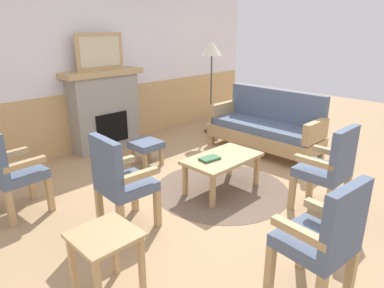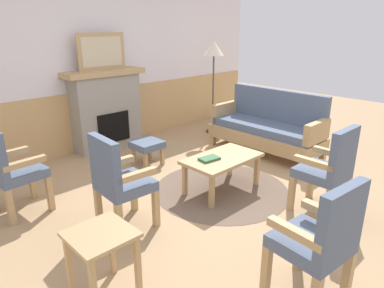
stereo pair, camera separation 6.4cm
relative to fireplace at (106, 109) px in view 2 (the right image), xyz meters
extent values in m
plane|color=tan|center=(0.00, -2.35, -0.65)|extent=(14.00, 14.00, 0.00)
cube|color=white|center=(0.00, 0.25, 0.70)|extent=(7.20, 0.12, 2.70)
cube|color=tan|center=(0.00, 0.18, -0.18)|extent=(7.20, 0.02, 0.95)
cube|color=gray|center=(0.00, 0.00, -0.05)|extent=(1.10, 0.36, 1.20)
cube|color=black|center=(0.00, -0.19, -0.27)|extent=(0.56, 0.02, 0.48)
cube|color=tan|center=(0.00, 0.00, 0.59)|extent=(1.30, 0.44, 0.08)
cube|color=tan|center=(0.00, 0.00, 0.91)|extent=(0.80, 0.03, 0.56)
cube|color=beige|center=(0.00, -0.02, 0.91)|extent=(0.68, 0.01, 0.44)
cube|color=tan|center=(1.35, -1.12, -0.57)|extent=(0.08, 0.08, 0.16)
cube|color=tan|center=(1.35, -2.80, -0.57)|extent=(0.08, 0.08, 0.16)
cube|color=tan|center=(1.95, -1.12, -0.57)|extent=(0.08, 0.08, 0.16)
cube|color=tan|center=(1.95, -2.80, -0.57)|extent=(0.08, 0.08, 0.16)
cube|color=tan|center=(1.65, -1.96, -0.39)|extent=(0.70, 1.80, 0.20)
cube|color=slate|center=(1.65, -1.96, -0.23)|extent=(0.60, 1.70, 0.12)
cube|color=slate|center=(1.95, -1.96, 0.08)|extent=(0.10, 1.70, 0.50)
cube|color=tan|center=(1.65, -1.11, -0.12)|extent=(0.60, 0.10, 0.30)
cube|color=tan|center=(1.65, -2.81, -0.12)|extent=(0.60, 0.10, 0.30)
cube|color=tan|center=(-0.27, -2.59, -0.45)|extent=(0.05, 0.05, 0.40)
cube|color=tan|center=(0.57, -2.59, -0.45)|extent=(0.05, 0.05, 0.40)
cube|color=tan|center=(-0.27, -2.15, -0.45)|extent=(0.05, 0.05, 0.40)
cube|color=tan|center=(0.57, -2.15, -0.45)|extent=(0.05, 0.05, 0.40)
cube|color=tan|center=(0.15, -2.37, -0.23)|extent=(0.96, 0.56, 0.04)
cylinder|color=brown|center=(0.15, -2.37, -0.65)|extent=(1.67, 1.67, 0.01)
cube|color=#33663D|center=(-0.03, -2.32, -0.20)|extent=(0.25, 0.18, 0.03)
cube|color=tan|center=(-0.15, -1.21, -0.52)|extent=(0.05, 0.05, 0.26)
cube|color=tan|center=(0.15, -1.21, -0.52)|extent=(0.05, 0.05, 0.26)
cube|color=tan|center=(-0.15, -0.91, -0.52)|extent=(0.05, 0.05, 0.26)
cube|color=tan|center=(0.15, -0.91, -0.52)|extent=(0.05, 0.05, 0.26)
cube|color=slate|center=(0.00, -1.06, -0.34)|extent=(0.40, 0.40, 0.10)
cube|color=tan|center=(-1.60, -0.95, -0.45)|extent=(0.06, 0.06, 0.40)
cube|color=tan|center=(-1.57, -1.37, -0.45)|extent=(0.06, 0.06, 0.40)
cube|color=tan|center=(-1.99, -1.40, -0.45)|extent=(0.06, 0.06, 0.40)
cube|color=slate|center=(-1.80, -1.18, -0.20)|extent=(0.52, 0.52, 0.10)
cube|color=tan|center=(-1.81, -0.97, -0.03)|extent=(0.44, 0.10, 0.06)
cube|color=tan|center=(-1.78, -1.38, -0.03)|extent=(0.44, 0.10, 0.06)
cube|color=tan|center=(-0.91, -2.02, -0.45)|extent=(0.06, 0.06, 0.40)
cube|color=tan|center=(-0.94, -2.44, -0.45)|extent=(0.06, 0.06, 0.40)
cube|color=tan|center=(-1.33, -1.99, -0.45)|extent=(0.06, 0.06, 0.40)
cube|color=tan|center=(-1.35, -2.41, -0.45)|extent=(0.06, 0.06, 0.40)
cube|color=slate|center=(-1.13, -2.22, -0.20)|extent=(0.51, 0.51, 0.10)
cube|color=slate|center=(-1.33, -2.21, 0.09)|extent=(0.11, 0.48, 0.48)
cube|color=tan|center=(-1.12, -2.01, -0.03)|extent=(0.44, 0.09, 0.06)
cube|color=tan|center=(-1.14, -2.42, -0.03)|extent=(0.44, 0.09, 0.06)
cube|color=tan|center=(0.34, -3.22, -0.45)|extent=(0.06, 0.06, 0.40)
cube|color=tan|center=(0.76, -3.23, -0.45)|extent=(0.06, 0.06, 0.40)
cube|color=tan|center=(0.34, -3.64, -0.45)|extent=(0.06, 0.06, 0.40)
cube|color=tan|center=(0.76, -3.65, -0.45)|extent=(0.06, 0.06, 0.40)
cube|color=slate|center=(0.55, -3.43, -0.20)|extent=(0.49, 0.49, 0.10)
cube|color=slate|center=(0.55, -3.63, 0.09)|extent=(0.48, 0.09, 0.48)
cube|color=tan|center=(0.34, -3.43, -0.03)|extent=(0.07, 0.44, 0.06)
cube|color=tan|center=(0.75, -3.44, -0.03)|extent=(0.07, 0.44, 0.06)
cube|color=tan|center=(-0.90, -3.74, -0.45)|extent=(0.07, 0.07, 0.40)
cube|color=tan|center=(-0.49, -3.79, -0.45)|extent=(0.07, 0.07, 0.40)
cube|color=tan|center=(-0.53, -4.20, -0.45)|extent=(0.07, 0.07, 0.40)
cube|color=slate|center=(-0.72, -3.97, -0.20)|extent=(0.53, 0.53, 0.10)
cube|color=slate|center=(-0.74, -4.17, 0.09)|extent=(0.49, 0.13, 0.48)
cube|color=tan|center=(-0.92, -3.95, -0.03)|extent=(0.11, 0.44, 0.06)
cube|color=tan|center=(-0.51, -4.00, -0.03)|extent=(0.11, 0.44, 0.06)
cube|color=tan|center=(-2.00, -2.75, -0.39)|extent=(0.04, 0.04, 0.52)
cube|color=tan|center=(-1.64, -2.75, -0.39)|extent=(0.04, 0.04, 0.52)
cube|color=tan|center=(-1.64, -3.11, -0.39)|extent=(0.04, 0.04, 0.52)
cube|color=tan|center=(-1.82, -2.93, -0.12)|extent=(0.44, 0.44, 0.03)
cylinder|color=#332D28|center=(1.89, -0.61, -0.64)|extent=(0.24, 0.24, 0.03)
cylinder|color=#4C473D|center=(1.89, -0.61, 0.08)|extent=(0.03, 0.03, 1.40)
cone|color=silver|center=(1.89, -0.61, 0.90)|extent=(0.36, 0.36, 0.25)
camera|label=1|loc=(-2.87, -4.87, 1.30)|focal=32.38mm
camera|label=2|loc=(-2.82, -4.91, 1.30)|focal=32.38mm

